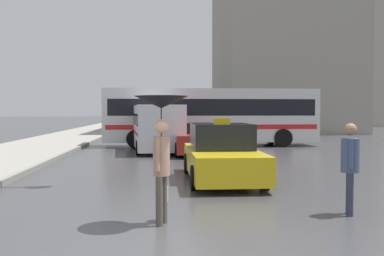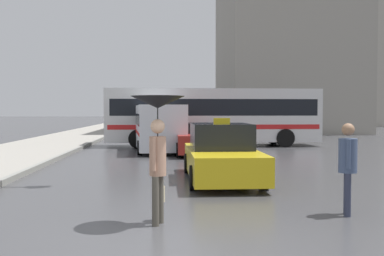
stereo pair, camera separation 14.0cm
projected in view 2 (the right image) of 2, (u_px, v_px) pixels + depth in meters
ground_plane at (199, 249)px, 6.19m from camera, size 300.00×300.00×0.00m
taxi at (221, 155)px, 12.35m from camera, size 1.91×4.72×1.71m
sedan_red at (197, 139)px, 19.91m from camera, size 1.91×4.70×1.37m
ambulance_van at (159, 126)px, 21.09m from camera, size 2.53×5.67×2.16m
city_bus at (212, 114)px, 24.28m from camera, size 11.40×2.89×3.07m
pedestrian_with_umbrella at (158, 125)px, 7.47m from camera, size 0.91×0.91×2.15m
pedestrian_man at (348, 161)px, 8.15m from camera, size 0.42×0.48×1.68m
traffic_light at (42, 16)px, 11.40m from camera, size 3.98×0.38×6.22m
building_tower_far at (326, 31)px, 59.82m from camera, size 11.02×13.98×25.16m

